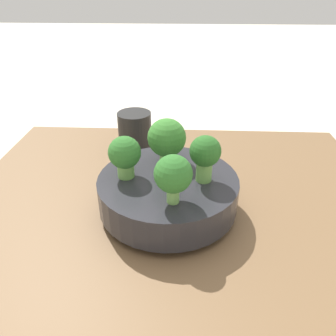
{
  "coord_description": "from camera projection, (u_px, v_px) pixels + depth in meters",
  "views": [
    {
      "loc": [
        -0.01,
        0.44,
        0.4
      ],
      "look_at": [
        0.01,
        -0.03,
        0.12
      ],
      "focal_mm": 35.0,
      "sensor_mm": 36.0,
      "label": 1
    }
  ],
  "objects": [
    {
      "name": "bowl",
      "position": [
        168.0,
        192.0,
        0.58
      ],
      "size": [
        0.24,
        0.24,
        0.07
      ],
      "color": "#28282D",
      "rests_on": "table"
    },
    {
      "name": "ground_plane",
      "position": [
        173.0,
        236.0,
        0.59
      ],
      "size": [
        6.0,
        6.0,
        0.0
      ],
      "primitive_type": "plane",
      "color": "beige"
    },
    {
      "name": "broccoli_floret_left",
      "position": [
        205.0,
        154.0,
        0.53
      ],
      "size": [
        0.05,
        0.05,
        0.08
      ],
      "color": "#6BA34C",
      "rests_on": "bowl"
    },
    {
      "name": "table",
      "position": [
        173.0,
        229.0,
        0.58
      ],
      "size": [
        0.83,
        0.8,
        0.03
      ],
      "color": "brown",
      "rests_on": "ground_plane"
    },
    {
      "name": "fork",
      "position": [
        154.0,
        158.0,
        0.76
      ],
      "size": [
        0.19,
        0.07,
        0.01
      ],
      "color": "#B2B2B7",
      "rests_on": "table"
    },
    {
      "name": "broccoli_floret_back",
      "position": [
        170.0,
        175.0,
        0.48
      ],
      "size": [
        0.06,
        0.06,
        0.08
      ],
      "color": "#7AB256",
      "rests_on": "bowl"
    },
    {
      "name": "broccoli_floret_front",
      "position": [
        167.0,
        139.0,
        0.59
      ],
      "size": [
        0.07,
        0.07,
        0.08
      ],
      "color": "#7AB256",
      "rests_on": "bowl"
    },
    {
      "name": "broccoli_floret_right",
      "position": [
        125.0,
        154.0,
        0.55
      ],
      "size": [
        0.06,
        0.06,
        0.07
      ],
      "color": "#6BA34C",
      "rests_on": "bowl"
    },
    {
      "name": "cup",
      "position": [
        135.0,
        132.0,
        0.78
      ],
      "size": [
        0.08,
        0.08,
        0.1
      ],
      "color": "black",
      "rests_on": "table"
    }
  ]
}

